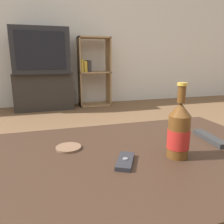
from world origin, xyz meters
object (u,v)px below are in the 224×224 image
at_px(tv_stand, 44,91).
at_px(cell_phone, 125,161).
at_px(television, 41,51).
at_px(remote_control, 210,138).
at_px(bookshelf, 93,71).
at_px(beer_bottle, 179,131).

height_order(tv_stand, cell_phone, tv_stand).
distance_m(television, remote_control, 2.83).
bearing_deg(tv_stand, cell_phone, -84.38).
distance_m(bookshelf, remote_control, 2.78).
distance_m(television, beer_bottle, 2.87).
relative_size(bookshelf, cell_phone, 8.33).
bearing_deg(bookshelf, tv_stand, -175.32).
xyz_separation_m(television, beer_bottle, (0.47, -2.81, -0.35)).
bearing_deg(tv_stand, bookshelf, 4.68).
height_order(tv_stand, television, television).
bearing_deg(bookshelf, cell_phone, -99.55).
height_order(cell_phone, remote_control, remote_control).
relative_size(television, beer_bottle, 2.99).
bearing_deg(remote_control, cell_phone, -161.31).
distance_m(tv_stand, bookshelf, 0.81).
xyz_separation_m(cell_phone, remote_control, (0.41, 0.09, 0.00)).
bearing_deg(television, remote_control, -75.84).
relative_size(tv_stand, remote_control, 4.33).
bearing_deg(remote_control, tv_stand, 110.06).
distance_m(bookshelf, cell_phone, 2.91).
bearing_deg(beer_bottle, remote_control, 24.03).
bearing_deg(cell_phone, tv_stand, 123.15).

